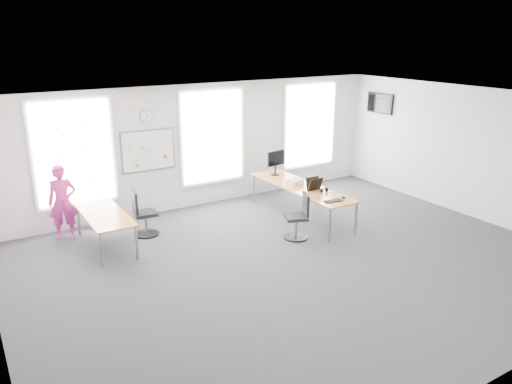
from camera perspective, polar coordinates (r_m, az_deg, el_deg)
floor at (r=9.54m, az=4.54°, el=-8.06°), size 10.00×10.00×0.00m
ceiling at (r=8.66m, az=5.03°, el=10.09°), size 10.00×10.00×0.00m
wall_back at (r=12.32m, az=-6.32°, el=5.28°), size 10.00×0.00×10.00m
wall_front at (r=6.45m, az=26.47°, el=-8.50°), size 10.00×0.00×10.00m
wall_right at (r=12.53m, az=23.61°, el=4.09°), size 0.00×10.00×10.00m
window_left at (r=11.33m, az=-20.12°, el=4.22°), size 1.60×0.06×2.20m
window_mid at (r=12.38m, az=-5.03°, el=6.32°), size 1.60×0.06×2.20m
window_right at (r=13.96m, az=6.12°, el=7.60°), size 1.60×0.06×2.20m
desk_right at (r=11.58m, az=5.15°, el=0.45°), size 0.83×3.12×0.76m
desk_left at (r=10.40m, az=-16.94°, el=-2.68°), size 0.78×1.94×0.71m
chair_right at (r=10.49m, az=4.91°, el=-3.07°), size 0.58×0.58×0.97m
chair_left at (r=10.85m, az=-12.83°, el=-2.66°), size 0.54×0.54×1.01m
person at (r=11.09m, az=-21.22°, el=-1.08°), size 0.65×0.50×1.58m
whiteboard at (r=11.79m, az=-12.21°, el=4.65°), size 1.20×0.03×0.90m
wall_clock at (r=11.64m, az=-12.46°, el=8.49°), size 0.30×0.04×0.30m
tv at (r=14.23m, az=13.98°, el=9.82°), size 0.06×0.90×0.55m
keyboard at (r=10.60m, az=8.83°, el=-1.02°), size 0.42×0.22×0.02m
mouse at (r=10.82m, az=9.95°, el=-0.62°), size 0.08×0.12×0.04m
lens_cap at (r=10.98m, az=8.05°, el=-0.35°), size 0.07×0.07×0.01m
headphones at (r=11.17m, az=7.79°, el=0.22°), size 0.18×0.10×0.11m
laptop_sleeve at (r=11.25m, az=6.66°, el=0.92°), size 0.37×0.21×0.30m
paper_stack at (r=11.66m, az=4.46°, el=1.15°), size 0.41×0.35×0.12m
monitor at (r=12.33m, az=2.27°, el=3.60°), size 0.55×0.22×0.61m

